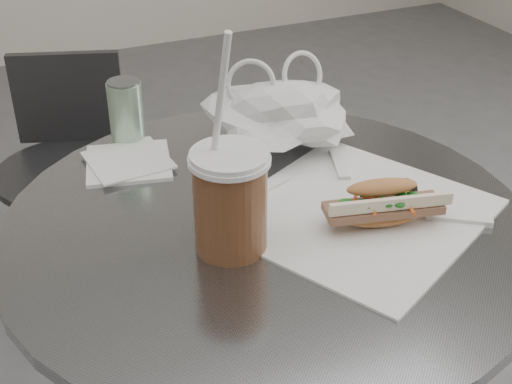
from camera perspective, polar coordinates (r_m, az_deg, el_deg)
name	(u,v)px	position (r m, az deg, el deg)	size (l,w,h in m)	color
cafe_table	(266,359)	(1.19, 0.78, -13.20)	(0.76, 0.76, 0.74)	slate
chair_far	(75,205)	(1.93, -14.29, -1.00)	(0.37, 0.39, 0.67)	#303133
sandwich_paper	(357,213)	(1.04, 8.07, -1.69)	(0.34, 0.32, 0.00)	white
banh_mi	(382,204)	(1.00, 10.07, -0.94)	(0.21, 0.12, 0.07)	#C07D48
iced_coffee	(230,199)	(0.92, -2.09, -0.60)	(0.11, 0.11, 0.31)	brown
sunglasses	(387,199)	(1.05, 10.45, -0.58)	(0.10, 0.02, 0.04)	black
plastic_bag	(282,118)	(1.18, 2.08, 5.92)	(0.23, 0.18, 0.11)	white
napkin_stack	(128,162)	(1.17, -10.17, 2.38)	(0.16, 0.16, 0.01)	white
drink_can	(126,112)	(1.22, -10.35, 6.32)	(0.06, 0.06, 0.11)	#62A460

